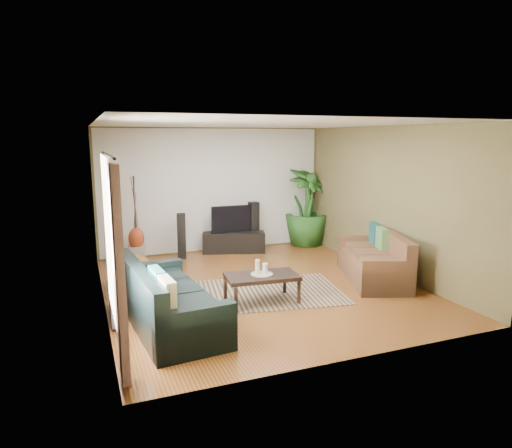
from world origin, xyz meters
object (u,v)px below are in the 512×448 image
potted_plant (307,207)px  television (233,219)px  coffee_table (262,289)px  tv_stand (234,242)px  sofa_right (373,256)px  sofa_left (170,294)px  speaker_left (182,236)px  vase (136,238)px  pedestal (137,254)px  side_table (130,274)px  speaker_right (254,226)px

potted_plant → television: bearing=-178.4°
coffee_table → tv_stand: bearing=84.7°
potted_plant → sofa_right: bearing=-93.0°
sofa_left → speaker_left: size_ratio=2.37×
tv_stand → vase: bearing=-158.9°
pedestal → side_table: side_table is taller
coffee_table → speaker_right: speaker_right is taller
coffee_table → television: 3.24m
speaker_left → pedestal: bearing=-168.9°
vase → sofa_left: bearing=-89.3°
sofa_left → sofa_right: bearing=-85.0°
speaker_right → potted_plant: (1.32, 0.00, 0.37)m
sofa_right → coffee_table: sofa_right is taller
speaker_right → side_table: (-2.90, -1.86, -0.27)m
sofa_left → side_table: 1.69m
speaker_right → vase: (-2.59, -0.18, -0.04)m
coffee_table → side_table: 2.25m
coffee_table → speaker_left: bearing=106.7°
television → side_table: size_ratio=1.86×
sofa_right → side_table: (-4.07, 0.97, -0.16)m
tv_stand → side_table: size_ratio=2.54×
sofa_left → potted_plant: (3.87, 3.50, 0.48)m
potted_plant → coffee_table: bearing=-127.1°
tv_stand → coffee_table: bearing=-82.8°
sofa_left → coffee_table: size_ratio=2.09×
vase → pedestal: bearing=0.0°
tv_stand → vase: 2.11m
sofa_left → vase: sofa_left is taller
television → speaker_left: 1.22m
potted_plant → side_table: potted_plant is taller
tv_stand → potted_plant: 1.94m
sofa_right → potted_plant: (0.15, 2.83, 0.48)m
side_table → potted_plant: bearing=23.7°
coffee_table → potted_plant: 4.06m
sofa_left → speaker_right: size_ratio=2.10×
vase → tv_stand: bearing=3.0°
speaker_left → pedestal: size_ratio=2.78×
speaker_right → vase: speaker_right is taller
speaker_right → side_table: 3.46m
sofa_left → tv_stand: (2.05, 3.43, -0.20)m
potted_plant → side_table: size_ratio=3.41×
vase → side_table: size_ratio=0.83×
speaker_right → pedestal: (-2.59, -0.18, -0.37)m
television → pedestal: bearing=-176.4°
coffee_table → pedestal: (-1.50, 3.01, -0.05)m
side_table → speaker_left: bearing=53.4°
speaker_left → sofa_right: bearing=-29.4°
speaker_left → side_table: bearing=-113.6°
pedestal → side_table: 1.70m
coffee_table → tv_stand: tv_stand is taller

